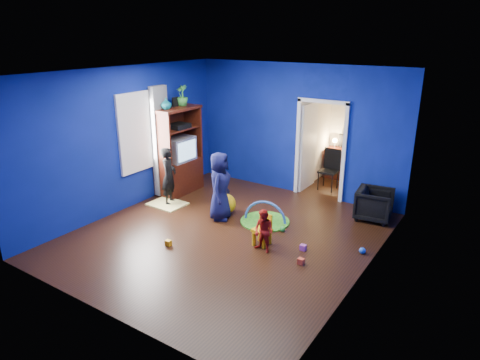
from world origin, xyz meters
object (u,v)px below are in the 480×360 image
Objects in this scene: tv_armoire at (178,151)px; study_desk at (343,164)px; child_navy at (220,186)px; crt_tv at (179,149)px; child_black at (169,176)px; folding_chair at (329,171)px; toddler_red at (264,231)px; hopper_ball at (225,204)px; kid_chair at (262,231)px; armchair at (374,204)px; vase at (166,104)px; play_mat at (265,221)px.

tv_armoire is 4.15m from study_desk.
crt_tv is at bearing 45.80° from child_navy.
child_navy reaches higher than child_black.
tv_armoire is 3.51m from folding_chair.
folding_chair is (-0.27, 3.44, 0.09)m from toddler_red.
folding_chair is at bearing 64.62° from hopper_ball.
child_black reaches higher than folding_chair.
child_black is at bearing -64.84° from tv_armoire.
kid_chair reaches higher than hopper_ball.
child_navy is 3.23× the size of hopper_ball.
armchair is at bearing 28.16° from hopper_ball.
study_desk is at bearing 103.83° from kid_chair.
toddler_red is 1.75m from hopper_ball.
study_desk is (1.18, 3.45, 0.16)m from hopper_ball.
vase is at bearing -140.45° from folding_chair.
crt_tv is 1.40× the size of kid_chair.
armchair is 0.35× the size of tv_armoire.
kid_chair is (2.62, -0.54, -0.37)m from child_black.
hopper_ball is at bearing -16.28° from crt_tv.
child_navy is at bearing 115.55° from armchair.
child_black is 2.30m from play_mat.
folding_chair is at bearing 39.55° from vase.
armchair is 4.24m from child_black.
armchair is 0.50× the size of child_navy.
play_mat is at bearing 127.23° from toddler_red.
child_navy is 0.69× the size of tv_armoire.
folding_chair is at bearing 44.99° from armchair.
child_black is 2.94× the size of hopper_ball.
hopper_ball is at bearing -5.79° from vase.
hopper_ball is at bearing -108.91° from study_desk.
folding_chair reaches higher than hopper_ball.
armchair is 4.75m from vase.
tv_armoire is 1.87m from hopper_ball.
vase reaches higher than armchair.
vase is 2.49m from hopper_ball.
toddler_red is 0.28m from kid_chair.
hopper_ball is 0.44× the size of play_mat.
tv_armoire is at bearing 164.09° from hopper_ball.
toddler_red is at bearing -40.97° from kid_chair.
hopper_ball is 3.65m from study_desk.
toddler_red is at bearing -33.12° from hopper_ball.
child_black is 1.40m from hopper_ball.
crt_tv is (-0.28, 0.67, 0.40)m from child_black.
play_mat is (-0.42, 0.83, -0.24)m from kid_chair.
armchair is 4.35m from crt_tv.
vase reaches higher than hopper_ball.
crt_tv is 2.70m from play_mat.
armchair is 2.91× the size of vase.
child_black is 1.30× the size of play_mat.
toddler_red is 1.07× the size of crt_tv.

